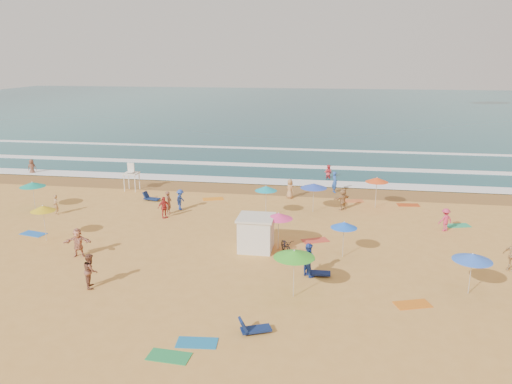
# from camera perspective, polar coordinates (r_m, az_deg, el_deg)

# --- Properties ---
(ground) EXTENTS (220.00, 220.00, 0.00)m
(ground) POSITION_cam_1_polar(r_m,az_deg,el_deg) (33.09, -3.76, -5.13)
(ground) COLOR gold
(ground) RESTS_ON ground
(ocean) EXTENTS (220.00, 140.00, 0.18)m
(ocean) POSITION_cam_1_polar(r_m,az_deg,el_deg) (114.99, 5.71, 9.49)
(ocean) COLOR #0C4756
(ocean) RESTS_ON ground
(wet_sand) EXTENTS (220.00, 220.00, 0.00)m
(wet_sand) POSITION_cam_1_polar(r_m,az_deg,el_deg) (44.79, -0.21, 0.39)
(wet_sand) COLOR olive
(wet_sand) RESTS_ON ground
(surf_foam) EXTENTS (200.00, 18.70, 0.05)m
(surf_foam) POSITION_cam_1_polar(r_m,az_deg,el_deg) (53.24, 1.35, 2.91)
(surf_foam) COLOR white
(surf_foam) RESTS_ON ground
(cabana) EXTENTS (2.00, 2.00, 2.00)m
(cabana) POSITION_cam_1_polar(r_m,az_deg,el_deg) (30.63, 0.00, -4.82)
(cabana) COLOR silver
(cabana) RESTS_ON ground
(cabana_roof) EXTENTS (2.20, 2.20, 0.12)m
(cabana_roof) POSITION_cam_1_polar(r_m,az_deg,el_deg) (30.28, 0.00, -2.94)
(cabana_roof) COLOR silver
(cabana_roof) RESTS_ON cabana
(bicycle) EXTENTS (1.28, 1.87, 0.93)m
(bicycle) POSITION_cam_1_polar(r_m,az_deg,el_deg) (30.31, 3.48, -6.15)
(bicycle) COLOR black
(bicycle) RESTS_ON ground
(lifeguard_stand) EXTENTS (1.20, 1.20, 2.10)m
(lifeguard_stand) POSITION_cam_1_polar(r_m,az_deg,el_deg) (45.35, -14.03, 1.48)
(lifeguard_stand) COLOR white
(lifeguard_stand) RESTS_ON ground
(beach_umbrellas) EXTENTS (51.84, 29.25, 0.79)m
(beach_umbrellas) POSITION_cam_1_polar(r_m,az_deg,el_deg) (31.33, 0.84, -2.20)
(beach_umbrellas) COLOR gold
(beach_umbrellas) RESTS_ON ground
(loungers) EXTENTS (38.17, 22.10, 0.34)m
(loungers) POSITION_cam_1_polar(r_m,az_deg,el_deg) (28.45, 6.63, -8.37)
(loungers) COLOR #0E1148
(loungers) RESTS_ON ground
(towels) EXTENTS (39.69, 24.57, 0.03)m
(towels) POSITION_cam_1_polar(r_m,az_deg,el_deg) (31.69, -0.75, -6.02)
(towels) COLOR #E2581C
(towels) RESTS_ON ground
(beachgoers) EXTENTS (54.84, 26.58, 2.12)m
(beachgoers) POSITION_cam_1_polar(r_m,az_deg,el_deg) (36.28, -0.90, -1.91)
(beachgoers) COLOR tan
(beachgoers) RESTS_ON ground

